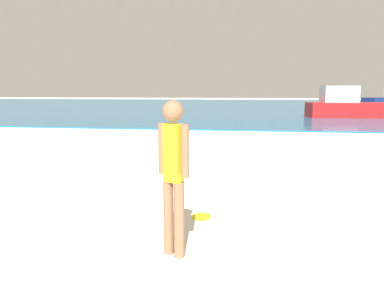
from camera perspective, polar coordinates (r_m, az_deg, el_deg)
name	(u,v)px	position (r m, az deg, el deg)	size (l,w,h in m)	color
water	(236,105)	(44.90, 7.22, 6.44)	(160.00, 60.00, 0.06)	#1E6B9E
person_standing	(173,169)	(3.45, -3.09, -4.22)	(0.33, 0.21, 1.59)	#936B4C
frisbee	(202,217)	(4.72, 1.59, -11.93)	(0.25, 0.25, 0.03)	yellow
boat_near	(351,106)	(24.44, 24.88, 5.65)	(6.02, 2.39, 2.00)	red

